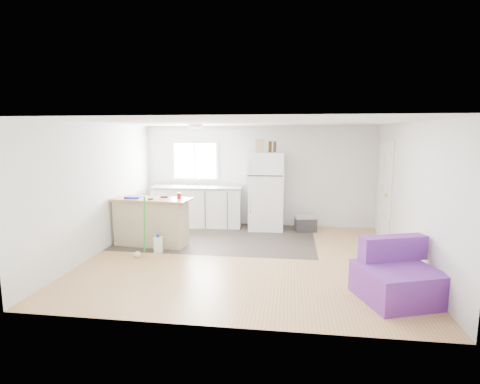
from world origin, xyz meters
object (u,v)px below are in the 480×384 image
(kitchen_cabinets, at_px, (197,206))
(cardboard_box, at_px, (260,146))
(blue_tray, at_px, (133,197))
(purple_seat, at_px, (397,278))
(refrigerator, at_px, (266,191))
(cooler, at_px, (306,223))
(cleaner_jug, at_px, (158,244))
(bottle_right, at_px, (275,147))
(mop, at_px, (140,245))
(red_cup, at_px, (179,196))
(bottle_left, at_px, (270,147))
(peninsula, at_px, (151,221))

(kitchen_cabinets, xyz_separation_m, cardboard_box, (1.50, -0.12, 1.45))
(blue_tray, bearing_deg, purple_seat, -22.95)
(refrigerator, distance_m, cooler, 1.17)
(cooler, height_order, cleaner_jug, cooler)
(bottle_right, bearing_deg, mop, -134.76)
(purple_seat, height_order, mop, mop)
(red_cup, bearing_deg, bottle_right, 40.20)
(cardboard_box, relative_size, bottle_left, 1.20)
(cleaner_jug, bearing_deg, bottle_left, 35.23)
(blue_tray, bearing_deg, cleaner_jug, -33.83)
(peninsula, height_order, bottle_right, bottle_right)
(mop, bearing_deg, peninsula, 64.93)
(red_cup, distance_m, bottle_right, 2.51)
(purple_seat, relative_size, bottle_right, 4.81)
(cardboard_box, distance_m, bottle_right, 0.34)
(cooler, xyz_separation_m, bottle_left, (-0.83, 0.07, 1.73))
(peninsula, xyz_separation_m, blue_tray, (-0.34, -0.02, 0.49))
(kitchen_cabinets, bearing_deg, cleaner_jug, -99.89)
(cardboard_box, bearing_deg, red_cup, -134.01)
(peninsula, xyz_separation_m, bottle_left, (2.26, 1.55, 1.44))
(kitchen_cabinets, xyz_separation_m, mop, (-0.45, -2.42, -0.26))
(cleaner_jug, xyz_separation_m, bottle_right, (2.07, 2.00, 1.76))
(kitchen_cabinets, relative_size, mop, 1.93)
(cleaner_jug, bearing_deg, blue_tray, 135.86)
(cleaner_jug, distance_m, bottle_right, 3.37)
(cleaner_jug, height_order, bottle_left, bottle_left)
(cooler, xyz_separation_m, blue_tray, (-3.44, -1.51, 0.78))
(refrigerator, relative_size, bottle_right, 7.16)
(kitchen_cabinets, xyz_separation_m, purple_seat, (3.66, -3.59, -0.20))
(bottle_right, bearing_deg, blue_tray, -149.95)
(cleaner_jug, distance_m, bottle_left, 3.32)
(cleaner_jug, xyz_separation_m, bottle_left, (1.97, 2.00, 1.76))
(kitchen_cabinets, bearing_deg, cardboard_box, -8.19)
(cooler, relative_size, red_cup, 4.48)
(bottle_right, bearing_deg, red_cup, -139.80)
(kitchen_cabinets, height_order, red_cup, kitchen_cabinets)
(peninsula, bearing_deg, kitchen_cabinets, 77.87)
(red_cup, bearing_deg, purple_seat, -28.62)
(peninsula, distance_m, cardboard_box, 2.93)
(refrigerator, xyz_separation_m, mop, (-2.10, -2.37, -0.66))
(cooler, distance_m, bottle_left, 1.92)
(cooler, distance_m, mop, 3.77)
(peninsula, height_order, mop, mop)
(refrigerator, height_order, cooler, refrigerator)
(kitchen_cabinets, relative_size, peninsula, 1.38)
(cooler, distance_m, blue_tray, 3.83)
(blue_tray, distance_m, bottle_right, 3.27)
(bottle_left, bearing_deg, red_cup, -137.98)
(peninsula, relative_size, blue_tray, 5.30)
(cooler, relative_size, mop, 0.47)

